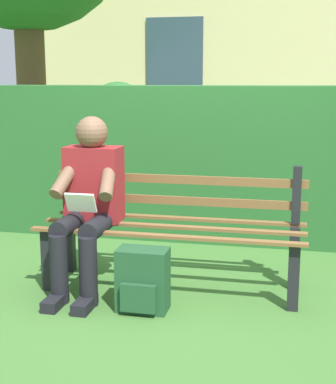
% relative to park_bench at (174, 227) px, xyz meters
% --- Properties ---
extents(ground, '(60.00, 60.00, 0.00)m').
position_rel_park_bench_xyz_m(ground, '(0.00, 0.08, -0.42)').
color(ground, '#3D6B2D').
extents(park_bench, '(1.81, 0.55, 0.85)m').
position_rel_park_bench_xyz_m(park_bench, '(0.00, 0.00, 0.00)').
color(park_bench, black).
rests_on(park_bench, ground).
extents(person_seated, '(0.44, 0.73, 1.18)m').
position_rel_park_bench_xyz_m(person_seated, '(0.55, 0.18, 0.20)').
color(person_seated, maroon).
rests_on(person_seated, ground).
extents(hedge_backdrop, '(4.62, 0.85, 1.51)m').
position_rel_park_bench_xyz_m(hedge_backdrop, '(-0.33, -1.41, 0.31)').
color(hedge_backdrop, '#265B28').
rests_on(hedge_backdrop, ground).
extents(backpack, '(0.32, 0.26, 0.40)m').
position_rel_park_bench_xyz_m(backpack, '(0.09, 0.48, -0.23)').
color(backpack, '#1E4728').
rests_on(backpack, ground).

